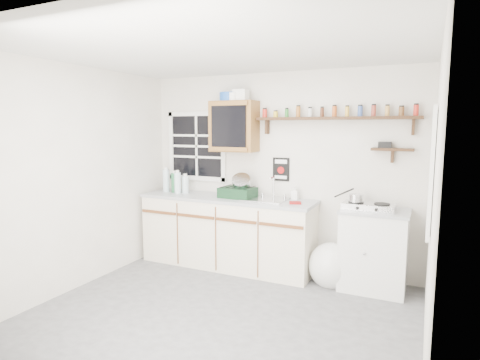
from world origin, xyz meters
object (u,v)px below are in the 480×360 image
at_px(dish_rack, 239,190).
at_px(hotplate, 369,206).
at_px(upper_cabinet, 234,126).
at_px(spice_shelf, 335,117).
at_px(right_cabinet, 374,249).
at_px(main_cabinet, 227,231).

xyz_separation_m(dish_rack, hotplate, (1.60, -0.02, -0.08)).
height_order(upper_cabinet, spice_shelf, upper_cabinet).
bearing_deg(right_cabinet, spice_shelf, 160.10).
bearing_deg(right_cabinet, dish_rack, -179.93).
xyz_separation_m(upper_cabinet, spice_shelf, (1.28, 0.07, 0.11)).
relative_size(main_cabinet, spice_shelf, 1.21).
bearing_deg(dish_rack, main_cabinet, -168.15).
relative_size(upper_cabinet, hotplate, 1.16).
relative_size(main_cabinet, upper_cabinet, 3.55).
xyz_separation_m(main_cabinet, upper_cabinet, (0.03, 0.14, 1.36)).
bearing_deg(spice_shelf, right_cabinet, -19.90).
height_order(main_cabinet, spice_shelf, spice_shelf).
relative_size(spice_shelf, dish_rack, 4.25).
relative_size(right_cabinet, upper_cabinet, 1.40).
bearing_deg(dish_rack, hotplate, 3.02).
height_order(main_cabinet, right_cabinet, main_cabinet).
distance_m(right_cabinet, spice_shelf, 1.58).
xyz_separation_m(spice_shelf, hotplate, (0.45, -0.21, -0.99)).
height_order(right_cabinet, spice_shelf, spice_shelf).
xyz_separation_m(upper_cabinet, hotplate, (1.73, -0.14, -0.88)).
relative_size(main_cabinet, dish_rack, 5.14).
relative_size(right_cabinet, hotplate, 1.62).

